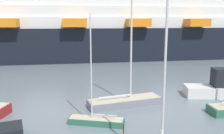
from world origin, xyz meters
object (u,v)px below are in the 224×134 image
(sailboat_2, at_px, (125,100))
(sailboat_4, at_px, (96,119))
(fishing_boat_0, at_px, (222,87))
(cruise_ship, at_px, (74,30))

(sailboat_2, distance_m, sailboat_4, 5.23)
(fishing_boat_0, distance_m, cruise_ship, 36.70)
(fishing_boat_0, bearing_deg, cruise_ship, 128.29)
(cruise_ship, bearing_deg, sailboat_4, -87.75)
(cruise_ship, bearing_deg, fishing_boat_0, -63.75)
(sailboat_4, relative_size, cruise_ship, 0.07)
(fishing_boat_0, bearing_deg, sailboat_2, -162.35)
(fishing_boat_0, relative_size, cruise_ship, 0.06)
(sailboat_2, xyz_separation_m, sailboat_4, (-3.33, -4.04, -0.14))
(sailboat_4, bearing_deg, fishing_boat_0, -141.11)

